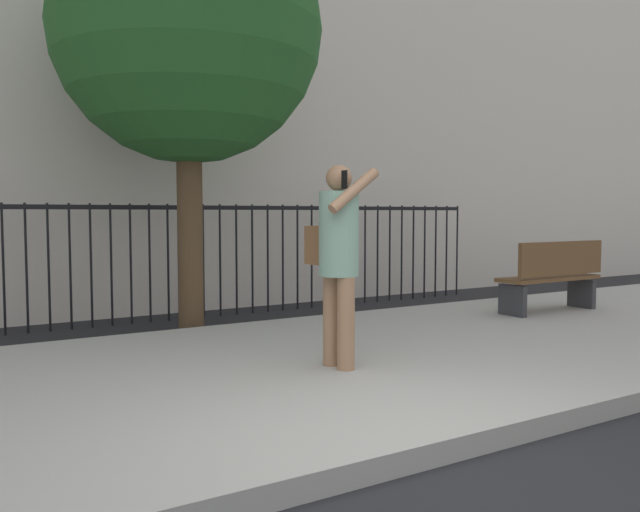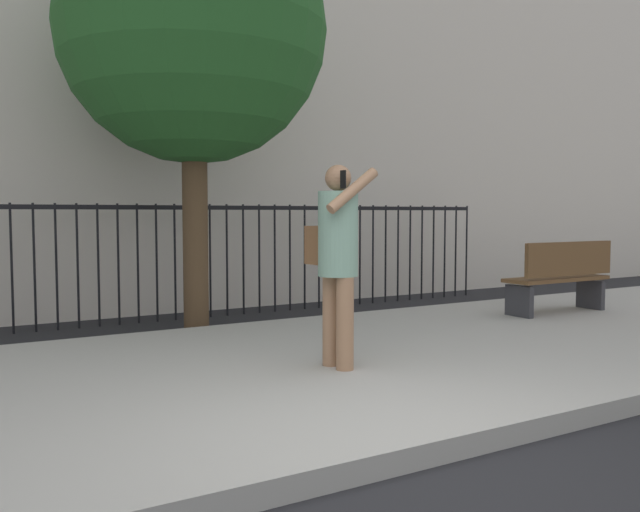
% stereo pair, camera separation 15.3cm
% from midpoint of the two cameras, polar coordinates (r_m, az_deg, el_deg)
% --- Properties ---
extents(ground_plane, '(60.00, 60.00, 0.00)m').
position_cam_midpoint_polar(ground_plane, '(3.96, 8.42, -18.19)').
color(ground_plane, black).
extents(sidewalk, '(28.00, 4.40, 0.15)m').
position_cam_midpoint_polar(sidewalk, '(5.73, -5.84, -10.44)').
color(sidewalk, '#9E9B93').
rests_on(sidewalk, ground).
extents(iron_fence, '(12.03, 0.04, 1.60)m').
position_cam_midpoint_polar(iron_fence, '(9.06, -15.78, 0.72)').
color(iron_fence, black).
rests_on(iron_fence, ground).
extents(pedestrian_on_phone, '(0.51, 0.67, 1.73)m').
position_cam_midpoint_polar(pedestrian_on_phone, '(5.64, 2.19, 0.50)').
color(pedestrian_on_phone, '#936B4C').
rests_on(pedestrian_on_phone, sidewalk).
extents(street_bench, '(1.60, 0.45, 0.95)m').
position_cam_midpoint_polar(street_bench, '(9.31, 20.56, -1.59)').
color(street_bench, brown).
rests_on(street_bench, sidewalk).
extents(street_tree_near, '(3.20, 3.20, 5.27)m').
position_cam_midpoint_polar(street_tree_near, '(8.45, -10.37, 18.59)').
color(street_tree_near, '#4C3823').
rests_on(street_tree_near, ground).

